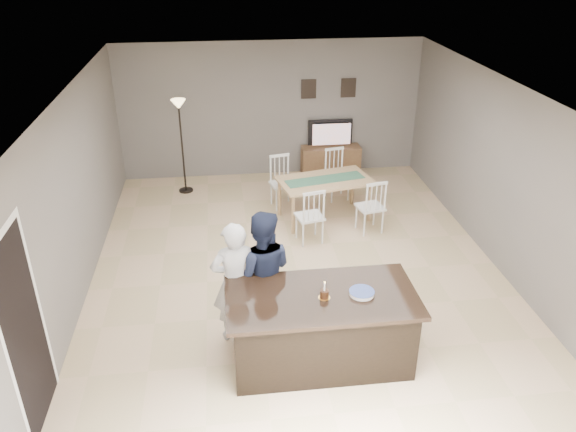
{
  "coord_description": "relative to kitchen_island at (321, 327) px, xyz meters",
  "views": [
    {
      "loc": [
        -1.01,
        -6.88,
        4.51
      ],
      "look_at": [
        -0.19,
        -0.3,
        1.15
      ],
      "focal_mm": 35.0,
      "sensor_mm": 36.0,
      "label": 1
    }
  ],
  "objects": [
    {
      "name": "floor",
      "position": [
        0.0,
        1.8,
        -0.45
      ],
      "size": [
        8.0,
        8.0,
        0.0
      ],
      "primitive_type": "plane",
      "color": "#D3B087",
      "rests_on": "ground"
    },
    {
      "name": "room_shell",
      "position": [
        0.0,
        1.8,
        1.22
      ],
      "size": [
        8.0,
        8.0,
        8.0
      ],
      "color": "slate",
      "rests_on": "floor"
    },
    {
      "name": "kitchen_island",
      "position": [
        0.0,
        0.0,
        0.0
      ],
      "size": [
        2.15,
        1.1,
        0.9
      ],
      "color": "black",
      "rests_on": "floor"
    },
    {
      "name": "tv_console",
      "position": [
        1.2,
        5.57,
        -0.15
      ],
      "size": [
        1.2,
        0.4,
        0.6
      ],
      "primitive_type": "cube",
      "color": "brown",
      "rests_on": "floor"
    },
    {
      "name": "television",
      "position": [
        1.2,
        5.64,
        0.41
      ],
      "size": [
        0.91,
        0.12,
        0.53
      ],
      "primitive_type": "imported",
      "rotation": [
        0.0,
        0.0,
        3.14
      ],
      "color": "black",
      "rests_on": "tv_console"
    },
    {
      "name": "tv_screen_glow",
      "position": [
        1.2,
        5.56,
        0.42
      ],
      "size": [
        0.78,
        0.0,
        0.78
      ],
      "primitive_type": "plane",
      "rotation": [
        1.57,
        0.0,
        3.14
      ],
      "color": "orange",
      "rests_on": "tv_console"
    },
    {
      "name": "picture_frames",
      "position": [
        1.15,
        5.78,
        1.3
      ],
      "size": [
        1.1,
        0.02,
        0.38
      ],
      "color": "black",
      "rests_on": "room_shell"
    },
    {
      "name": "doorway",
      "position": [
        -2.99,
        -0.5,
        0.8
      ],
      "size": [
        0.0,
        2.1,
        2.65
      ],
      "color": "black",
      "rests_on": "floor"
    },
    {
      "name": "woman",
      "position": [
        -0.95,
        0.55,
        0.34
      ],
      "size": [
        0.64,
        0.48,
        1.58
      ],
      "primitive_type": "imported",
      "rotation": [
        0.0,
        0.0,
        3.33
      ],
      "color": "silver",
      "rests_on": "floor"
    },
    {
      "name": "man",
      "position": [
        -0.61,
        0.68,
        0.36
      ],
      "size": [
        0.86,
        0.7,
        1.63
      ],
      "primitive_type": "imported",
      "rotation": [
        0.0,
        0.0,
        3.03
      ],
      "color": "#181E36",
      "rests_on": "floor"
    },
    {
      "name": "birthday_cake",
      "position": [
        0.02,
        -0.05,
        0.5
      ],
      "size": [
        0.14,
        0.14,
        0.21
      ],
      "color": "gold",
      "rests_on": "kitchen_island"
    },
    {
      "name": "plate_stack",
      "position": [
        0.45,
        -0.04,
        0.47
      ],
      "size": [
        0.29,
        0.29,
        0.04
      ],
      "color": "white",
      "rests_on": "kitchen_island"
    },
    {
      "name": "dining_table",
      "position": [
        0.71,
        3.61,
        0.15
      ],
      "size": [
        1.82,
        2.03,
        0.95
      ],
      "rotation": [
        0.0,
        0.0,
        0.21
      ],
      "color": "tan",
      "rests_on": "floor"
    },
    {
      "name": "floor_lamp",
      "position": [
        -1.75,
        5.07,
        0.95
      ],
      "size": [
        0.27,
        0.27,
        1.81
      ],
      "color": "black",
      "rests_on": "floor"
    }
  ]
}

